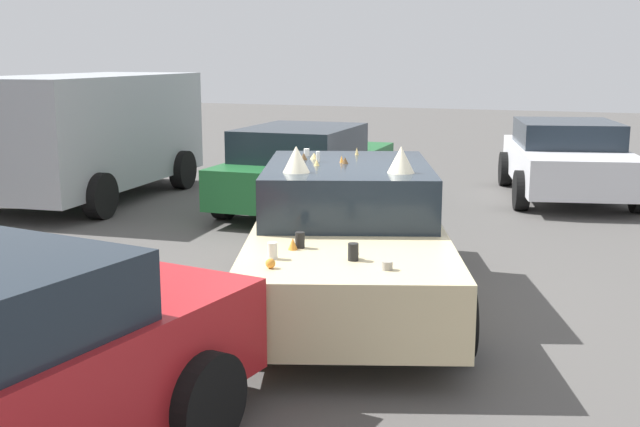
{
  "coord_description": "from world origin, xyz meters",
  "views": [
    {
      "loc": [
        -7.31,
        -2.48,
        2.47
      ],
      "look_at": [
        0.0,
        0.3,
        0.9
      ],
      "focal_mm": 44.1,
      "sensor_mm": 36.0,
      "label": 1
    }
  ],
  "objects_px": {
    "parked_van_far_left": "(89,130)",
    "parked_sedan_far_right": "(567,159)",
    "parked_sedan_near_left": "(307,166)",
    "art_car_decorated": "(348,233)"
  },
  "relations": [
    {
      "from": "art_car_decorated",
      "to": "parked_van_far_left",
      "type": "height_order",
      "value": "parked_van_far_left"
    },
    {
      "from": "parked_sedan_near_left",
      "to": "art_car_decorated",
      "type": "bearing_deg",
      "value": -155.49
    },
    {
      "from": "parked_van_far_left",
      "to": "parked_sedan_far_right",
      "type": "xyz_separation_m",
      "value": [
        3.13,
        -7.74,
        -0.51
      ]
    },
    {
      "from": "art_car_decorated",
      "to": "parked_van_far_left",
      "type": "distance_m",
      "value": 7.22
    },
    {
      "from": "parked_sedan_far_right",
      "to": "art_car_decorated",
      "type": "bearing_deg",
      "value": -26.98
    },
    {
      "from": "art_car_decorated",
      "to": "parked_van_far_left",
      "type": "xyz_separation_m",
      "value": [
        3.9,
        6.05,
        0.5
      ]
    },
    {
      "from": "parked_sedan_far_right",
      "to": "parked_van_far_left",
      "type": "bearing_deg",
      "value": -81.45
    },
    {
      "from": "parked_sedan_near_left",
      "to": "parked_sedan_far_right",
      "type": "xyz_separation_m",
      "value": [
        2.51,
        -3.93,
        0.0
      ]
    },
    {
      "from": "parked_van_far_left",
      "to": "parked_sedan_far_right",
      "type": "height_order",
      "value": "parked_van_far_left"
    },
    {
      "from": "art_car_decorated",
      "to": "parked_van_far_left",
      "type": "relative_size",
      "value": 0.99
    }
  ]
}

